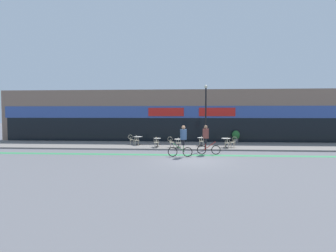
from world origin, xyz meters
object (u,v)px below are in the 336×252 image
Objects in this scene: bistro_table_2 at (179,141)px; planter_pot at (236,136)px; cafe_chair_1_near at (156,141)px; cafe_chair_3_near at (201,140)px; bistro_table_1 at (157,141)px; cyclist_0 at (206,137)px; bistro_table_4 at (226,141)px; cyclist_1 at (183,138)px; bistro_table_0 at (138,139)px; cafe_chair_4_side at (233,141)px; cafe_chair_0_side at (131,139)px; cafe_chair_4_near at (227,142)px; bistro_table_3 at (201,140)px; lamp_post at (206,112)px; cafe_chair_0_near at (137,140)px; cafe_chair_2_side at (171,141)px; cafe_chair_2_near at (178,142)px.

planter_pot is at bearing 36.77° from bistro_table_2.
cafe_chair_1_near and cafe_chair_3_near have the same top height.
bistro_table_1 is 1.00× the size of bistro_table_2.
bistro_table_1 is at bearing 139.22° from cyclist_0.
bistro_table_4 is at bearing -99.59° from cafe_chair_3_near.
cyclist_1 reaches higher than cafe_chair_3_near.
cafe_chair_3_near is at bearing -9.18° from bistro_table_0.
cafe_chair_4_side is at bearing -81.25° from cafe_chair_1_near.
cafe_chair_0_side is 8.62m from cafe_chair_4_near.
planter_pot is at bearing 9.07° from cafe_chair_0_side.
cafe_chair_0_side is 10.18m from planter_pot.
cafe_chair_0_side is at bearing -49.23° from cyclist_1.
cafe_chair_0_side is at bearing 170.05° from bistro_table_4.
cafe_chair_4_side reaches higher than bistro_table_2.
bistro_table_3 is at bearing 90.16° from cyclist_0.
bistro_table_1 is at bearing -152.78° from planter_pot.
bistro_table_1 is at bearing 179.46° from bistro_table_4.
cyclist_0 reaches higher than planter_pot.
planter_pot is 7.78m from cyclist_0.
cafe_chair_4_near is 0.18× the size of lamp_post.
planter_pot is at bearing 62.40° from cyclist_0.
bistro_table_4 is at bearing 28.78° from lamp_post.
planter_pot is at bearing -70.23° from cafe_chair_0_near.
cafe_chair_3_near is 0.76× the size of planter_pot.
cafe_chair_1_near is 1.00× the size of cafe_chair_2_side.
bistro_table_1 is 3.83m from cafe_chair_3_near.
cafe_chair_4_near is (3.97, 0.28, 0.00)m from cafe_chair_2_near.
bistro_table_0 is at bearing 54.92° from cafe_chair_2_near.
bistro_table_1 is 8.25m from planter_pot.
cyclist_1 reaches higher than cafe_chair_0_side.
cafe_chair_0_side is at bearing 151.09° from bistro_table_1.
cafe_chair_2_side is 7.38m from planter_pot.
bistro_table_2 is at bearing -143.46° from bistro_table_3.
cafe_chair_0_near and cafe_chair_1_near have the same top height.
bistro_table_0 is 2.81m from cafe_chair_1_near.
planter_pot is at bearing 36.90° from bistro_table_3.
cafe_chair_0_side is 7.44m from lamp_post.
cafe_chair_4_near is (5.81, -0.06, 0.00)m from cafe_chair_1_near.
cafe_chair_0_side is (-0.62, 0.62, 0.00)m from cafe_chair_0_near.
bistro_table_2 is 3.37m from lamp_post.
cafe_chair_3_near is (5.73, -0.93, -0.02)m from bistro_table_0.
bistro_table_1 is 2.08m from cafe_chair_2_near.
cafe_chair_0_near is at bearing 165.69° from cafe_chair_2_side.
cafe_chair_1_near is 3.96m from cafe_chair_3_near.
cafe_chair_0_side is 1.00× the size of cafe_chair_2_near.
cafe_chair_1_near is 1.00× the size of cafe_chair_4_near.
bistro_table_0 is 0.38× the size of cyclist_0.
bistro_table_3 is 3.28m from lamp_post.
bistro_table_4 is at bearing 0.83° from cafe_chair_4_near.
planter_pot is 0.55× the size of cyclist_1.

